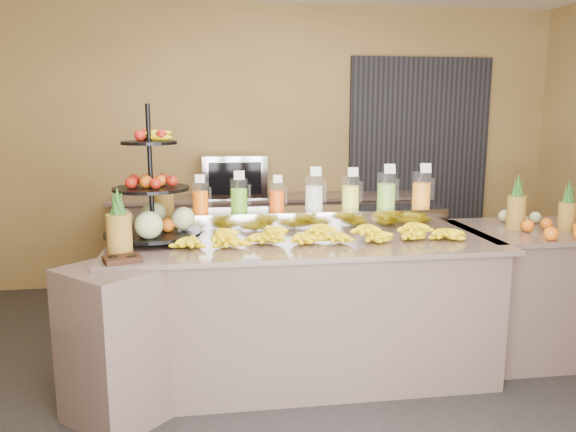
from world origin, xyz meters
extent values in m
plane|color=black|center=(0.00, 0.00, 0.00)|extent=(6.00, 6.00, 0.00)
cube|color=olive|center=(0.00, 2.51, 1.40)|extent=(6.00, 0.02, 2.80)
cube|color=black|center=(1.60, 2.46, 1.20)|extent=(1.50, 0.06, 2.20)
cube|color=gray|center=(0.00, 0.30, 0.45)|extent=(2.40, 0.90, 0.90)
cube|color=gray|center=(0.00, 0.30, 0.92)|extent=(2.50, 1.00, 0.03)
cube|color=gray|center=(-1.15, -0.10, 0.45)|extent=(0.71, 0.71, 0.90)
cube|color=gray|center=(1.70, 0.40, 0.45)|extent=(1.00, 0.80, 0.90)
cube|color=gray|center=(1.70, 0.40, 0.92)|extent=(1.08, 0.88, 0.03)
cube|color=gray|center=(0.00, 2.25, 0.45)|extent=(3.00, 0.50, 0.90)
cube|color=gray|center=(0.00, 2.25, 0.92)|extent=(3.10, 0.55, 0.03)
cube|color=gray|center=(0.11, 0.58, 1.01)|extent=(1.85, 0.30, 0.15)
cylinder|color=silver|center=(-0.67, 0.58, 1.18)|extent=(0.11, 0.11, 0.20)
cylinder|color=#F15D00|center=(-0.67, 0.58, 1.15)|extent=(0.10, 0.10, 0.14)
cylinder|color=gray|center=(-0.68, 0.59, 1.23)|extent=(0.01, 0.01, 0.24)
cube|color=white|center=(-0.67, 0.53, 1.31)|extent=(0.06, 0.02, 0.06)
cylinder|color=silver|center=(-0.41, 0.58, 1.19)|extent=(0.12, 0.12, 0.22)
cylinder|color=#53AA1B|center=(-0.41, 0.58, 1.16)|extent=(0.11, 0.11, 0.15)
cylinder|color=gray|center=(-0.42, 0.59, 1.24)|extent=(0.01, 0.01, 0.26)
cube|color=white|center=(-0.41, 0.52, 1.33)|extent=(0.07, 0.02, 0.06)
cylinder|color=silver|center=(-0.15, 0.58, 1.18)|extent=(0.11, 0.11, 0.19)
cylinder|color=#F64F00|center=(-0.15, 0.58, 1.15)|extent=(0.10, 0.10, 0.13)
cylinder|color=gray|center=(-0.16, 0.59, 1.22)|extent=(0.01, 0.01, 0.23)
cube|color=white|center=(-0.15, 0.53, 1.30)|extent=(0.06, 0.02, 0.05)
cylinder|color=silver|center=(0.11, 0.58, 1.20)|extent=(0.13, 0.13, 0.24)
cylinder|color=white|center=(0.11, 0.58, 1.16)|extent=(0.12, 0.12, 0.16)
cylinder|color=gray|center=(0.10, 0.59, 1.25)|extent=(0.01, 0.01, 0.28)
cube|color=white|center=(0.11, 0.52, 1.35)|extent=(0.08, 0.02, 0.06)
cylinder|color=silver|center=(0.37, 0.58, 1.19)|extent=(0.12, 0.12, 0.23)
cylinder|color=#E1EC45|center=(0.37, 0.58, 1.16)|extent=(0.12, 0.12, 0.16)
cylinder|color=gray|center=(0.36, 0.59, 1.25)|extent=(0.01, 0.01, 0.27)
cube|color=white|center=(0.37, 0.52, 1.34)|extent=(0.07, 0.02, 0.06)
cylinder|color=silver|center=(0.63, 0.58, 1.20)|extent=(0.13, 0.13, 0.25)
cylinder|color=#77C03A|center=(0.63, 0.58, 1.16)|extent=(0.12, 0.12, 0.17)
cylinder|color=gray|center=(0.62, 0.59, 1.26)|extent=(0.01, 0.01, 0.29)
cube|color=white|center=(0.63, 0.52, 1.36)|extent=(0.08, 0.02, 0.07)
cylinder|color=silver|center=(0.89, 0.58, 1.20)|extent=(0.13, 0.13, 0.25)
cylinder|color=orange|center=(0.89, 0.58, 1.16)|extent=(0.13, 0.13, 0.17)
cylinder|color=gray|center=(0.88, 0.59, 1.26)|extent=(0.01, 0.01, 0.29)
cube|color=white|center=(0.89, 0.52, 1.36)|extent=(0.08, 0.02, 0.07)
ellipsoid|color=yellow|center=(-0.71, 0.22, 0.98)|extent=(0.22, 0.16, 0.09)
ellipsoid|color=yellow|center=(-0.48, 0.22, 0.98)|extent=(0.22, 0.16, 0.09)
ellipsoid|color=yellow|center=(-0.25, 0.22, 0.98)|extent=(0.22, 0.16, 0.09)
ellipsoid|color=yellow|center=(-0.03, 0.22, 0.98)|extent=(0.22, 0.16, 0.09)
ellipsoid|color=yellow|center=(0.20, 0.22, 0.98)|extent=(0.22, 0.16, 0.09)
ellipsoid|color=yellow|center=(0.43, 0.22, 0.98)|extent=(0.22, 0.16, 0.09)
ellipsoid|color=yellow|center=(0.66, 0.22, 0.98)|extent=(0.22, 0.16, 0.09)
ellipsoid|color=yellow|center=(0.89, 0.22, 0.98)|extent=(0.22, 0.16, 0.09)
ellipsoid|color=yellow|center=(-0.55, 0.22, 1.04)|extent=(0.18, 0.15, 0.08)
ellipsoid|color=yellow|center=(-0.23, 0.22, 1.04)|extent=(0.18, 0.15, 0.08)
ellipsoid|color=yellow|center=(0.09, 0.22, 1.04)|extent=(0.18, 0.15, 0.08)
ellipsoid|color=yellow|center=(0.41, 0.22, 1.04)|extent=(0.18, 0.15, 0.08)
ellipsoid|color=yellow|center=(0.73, 0.22, 1.04)|extent=(0.18, 0.15, 0.08)
cylinder|color=black|center=(-0.97, 0.41, 1.36)|extent=(0.04, 0.04, 0.87)
cylinder|color=black|center=(-0.97, 0.41, 0.98)|extent=(0.74, 0.74, 0.02)
cylinder|color=black|center=(-0.97, 0.41, 1.27)|extent=(0.58, 0.58, 0.02)
cylinder|color=black|center=(-0.97, 0.41, 1.56)|extent=(0.42, 0.42, 0.02)
sphere|color=#B0BB80|center=(-0.78, 0.41, 1.07)|extent=(0.16, 0.16, 0.16)
sphere|color=maroon|center=(-0.84, 0.41, 1.32)|extent=(0.08, 0.08, 0.08)
sphere|color=orange|center=(-1.07, 0.41, 1.03)|extent=(0.09, 0.09, 0.09)
cube|color=black|center=(-1.10, -0.10, 0.94)|extent=(0.23, 0.20, 0.03)
cylinder|color=brown|center=(-1.13, 0.04, 1.05)|extent=(0.14, 0.14, 0.24)
cone|color=#224A18|center=(-1.13, 0.04, 1.25)|extent=(0.07, 0.07, 0.16)
cylinder|color=brown|center=(-0.92, 0.78, 1.06)|extent=(0.14, 0.14, 0.26)
cone|color=#224A18|center=(-0.92, 0.78, 1.27)|extent=(0.07, 0.07, 0.16)
cylinder|color=brown|center=(1.53, 0.41, 1.05)|extent=(0.13, 0.13, 0.24)
cylinder|color=brown|center=(1.86, 0.32, 1.03)|extent=(0.12, 0.12, 0.20)
ellipsoid|color=orange|center=(1.68, 0.17, 0.97)|extent=(0.35, 0.24, 0.09)
cube|color=gray|center=(-0.36, 2.25, 1.13)|extent=(0.61, 0.43, 0.41)
camera|label=1|loc=(-0.63, -3.20, 1.74)|focal=35.00mm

